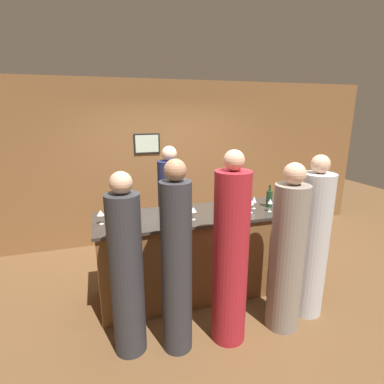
{
  "coord_description": "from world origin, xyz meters",
  "views": [
    {
      "loc": [
        -1.14,
        -3.28,
        2.28
      ],
      "look_at": [
        -0.08,
        0.1,
        1.32
      ],
      "focal_mm": 28.0,
      "sensor_mm": 36.0,
      "label": 1
    }
  ],
  "objects": [
    {
      "name": "wine_glass_1",
      "position": [
        0.84,
        -0.2,
        1.2
      ],
      "size": [
        0.06,
        0.06,
        0.17
      ],
      "color": "silver",
      "rests_on": "bar_counter"
    },
    {
      "name": "wine_glass_4",
      "position": [
        1.08,
        -0.28,
        1.2
      ],
      "size": [
        0.07,
        0.07,
        0.17
      ],
      "color": "silver",
      "rests_on": "bar_counter"
    },
    {
      "name": "wine_bottle_1",
      "position": [
        -1.03,
        -0.32,
        1.19
      ],
      "size": [
        0.08,
        0.08,
        0.3
      ],
      "color": "#19381E",
      "rests_on": "bar_counter"
    },
    {
      "name": "wine_glass_0",
      "position": [
        0.71,
        -0.03,
        1.19
      ],
      "size": [
        0.06,
        0.06,
        0.16
      ],
      "color": "silver",
      "rests_on": "bar_counter"
    },
    {
      "name": "wine_glass_5",
      "position": [
        -0.16,
        -0.19,
        1.19
      ],
      "size": [
        0.08,
        0.08,
        0.15
      ],
      "color": "silver",
      "rests_on": "bar_counter"
    },
    {
      "name": "ice_bucket",
      "position": [
        -0.19,
        0.2,
        1.16
      ],
      "size": [
        0.16,
        0.16,
        0.17
      ],
      "color": "#9E9993",
      "rests_on": "bar_counter"
    },
    {
      "name": "back_wall",
      "position": [
        -0.0,
        1.88,
        1.4
      ],
      "size": [
        8.0,
        0.08,
        2.8
      ],
      "color": "brown",
      "rests_on": "ground_plane"
    },
    {
      "name": "bar_counter",
      "position": [
        0.0,
        0.0,
        0.54
      ],
      "size": [
        2.55,
        0.81,
        1.07
      ],
      "color": "brown",
      "rests_on": "ground_plane"
    },
    {
      "name": "ground_plane",
      "position": [
        0.0,
        0.0,
        0.0
      ],
      "size": [
        14.0,
        14.0,
        0.0
      ],
      "primitive_type": "plane",
      "color": "brown"
    },
    {
      "name": "guest_0",
      "position": [
        -0.98,
        -0.74,
        0.84
      ],
      "size": [
        0.31,
        0.31,
        1.79
      ],
      "color": "#2D2D33",
      "rests_on": "ground_plane"
    },
    {
      "name": "guest_4",
      "position": [
        1.05,
        -0.75,
        0.86
      ],
      "size": [
        0.36,
        0.36,
        1.85
      ],
      "color": "#B2B2B7",
      "rests_on": "ground_plane"
    },
    {
      "name": "wine_glass_2",
      "position": [
        -0.94,
        -0.14,
        1.2
      ],
      "size": [
        0.07,
        0.07,
        0.16
      ],
      "color": "silver",
      "rests_on": "bar_counter"
    },
    {
      "name": "guest_1",
      "position": [
        -0.53,
        -0.85,
        0.9
      ],
      "size": [
        0.29,
        0.29,
        1.9
      ],
      "color": "#2D2D33",
      "rests_on": "ground_plane"
    },
    {
      "name": "guest_2",
      "position": [
        0.01,
        -0.87,
        0.91
      ],
      "size": [
        0.35,
        0.35,
        1.96
      ],
      "color": "maroon",
      "rests_on": "ground_plane"
    },
    {
      "name": "bartender",
      "position": [
        -0.2,
        0.77,
        0.85
      ],
      "size": [
        0.35,
        0.35,
        1.82
      ],
      "rotation": [
        0.0,
        0.0,
        3.14
      ],
      "color": "#1E234C",
      "rests_on": "ground_plane"
    },
    {
      "name": "wine_bottle_2",
      "position": [
        0.93,
        -0.02,
        1.19
      ],
      "size": [
        0.08,
        0.08,
        0.29
      ],
      "color": "#19381E",
      "rests_on": "bar_counter"
    },
    {
      "name": "wine_glass_3",
      "position": [
        0.59,
        -0.17,
        1.21
      ],
      "size": [
        0.07,
        0.07,
        0.18
      ],
      "color": "silver",
      "rests_on": "bar_counter"
    },
    {
      "name": "wine_glass_6",
      "position": [
        -1.17,
        -0.02,
        1.2
      ],
      "size": [
        0.08,
        0.08,
        0.16
      ],
      "color": "silver",
      "rests_on": "bar_counter"
    },
    {
      "name": "guest_3",
      "position": [
        0.65,
        -0.88,
        0.84
      ],
      "size": [
        0.35,
        0.35,
        1.81
      ],
      "color": "gray",
      "rests_on": "ground_plane"
    },
    {
      "name": "wine_bottle_0",
      "position": [
        -0.33,
        -0.17,
        1.2
      ],
      "size": [
        0.07,
        0.07,
        0.31
      ],
      "color": "black",
      "rests_on": "bar_counter"
    }
  ]
}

